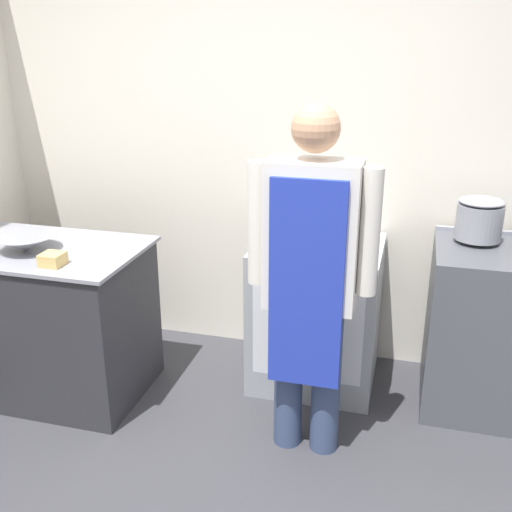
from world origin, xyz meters
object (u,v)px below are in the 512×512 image
at_px(fridge_unit, 316,313).
at_px(stock_pot, 480,218).
at_px(person_cook, 311,270).
at_px(plastic_tub, 53,259).
at_px(mixing_bowl, 26,243).
at_px(stove, 501,331).

height_order(fridge_unit, stock_pot, stock_pot).
relative_size(person_cook, plastic_tub, 15.51).
xyz_separation_m(mixing_bowl, stock_pot, (2.32, 0.65, 0.13)).
relative_size(stove, person_cook, 0.55).
distance_m(stove, fridge_unit, 1.01).
bearing_deg(fridge_unit, stove, -1.07).
bearing_deg(stock_pot, mixing_bowl, -164.43).
bearing_deg(person_cook, stock_pot, 43.75).
height_order(stove, mixing_bowl, mixing_bowl).
height_order(fridge_unit, mixing_bowl, mixing_bowl).
distance_m(fridge_unit, stock_pot, 1.04).
distance_m(plastic_tub, stock_pot, 2.21).
height_order(mixing_bowl, plastic_tub, mixing_bowl).
relative_size(fridge_unit, person_cook, 0.50).
xyz_separation_m(fridge_unit, person_cook, (0.07, -0.64, 0.53)).
distance_m(stove, stock_pot, 0.62).
relative_size(stove, plastic_tub, 8.53).
xyz_separation_m(person_cook, plastic_tub, (-1.29, -0.07, -0.05)).
distance_m(person_cook, stock_pot, 1.07).
xyz_separation_m(mixing_bowl, plastic_tub, (0.26, -0.16, -0.01)).
bearing_deg(mixing_bowl, stove, 12.18).
relative_size(fridge_unit, mixing_bowl, 2.62).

